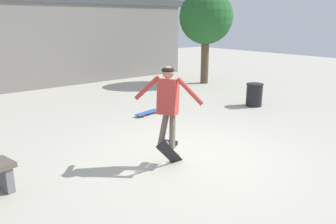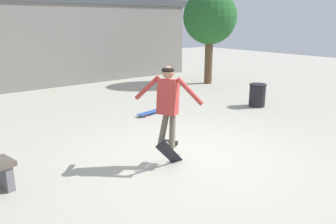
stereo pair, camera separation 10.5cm
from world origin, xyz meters
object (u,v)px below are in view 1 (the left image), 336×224
trash_bin (254,94)px  skater (168,100)px  tree_right (206,18)px  skateboard_flipping (170,153)px  skateboard_resting (147,112)px

trash_bin → skater: (-4.82, -1.67, 0.86)m
tree_right → skateboard_flipping: tree_right is taller
trash_bin → skateboard_flipping: trash_bin is taller
tree_right → skateboard_resting: size_ratio=4.61×
skater → skateboard_resting: 3.56m
skateboard_flipping → skateboard_resting: 3.45m
tree_right → skater: tree_right is taller
trash_bin → skater: skater is taller
tree_right → skateboard_flipping: size_ratio=5.23×
trash_bin → skateboard_flipping: size_ratio=0.97×
skateboard_flipping → trash_bin: bearing=1.1°
skateboard_flipping → skateboard_resting: skateboard_flipping is taller
skater → skateboard_flipping: (-0.02, -0.08, -0.98)m
tree_right → skater: (-6.40, -5.39, -1.46)m
tree_right → trash_bin: bearing=-112.9°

